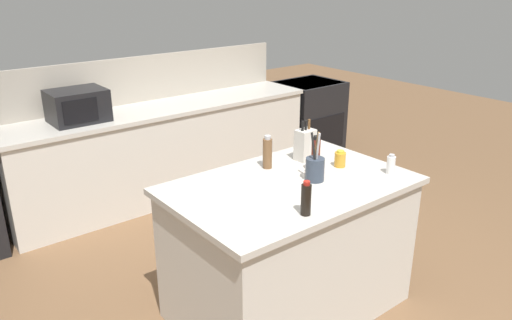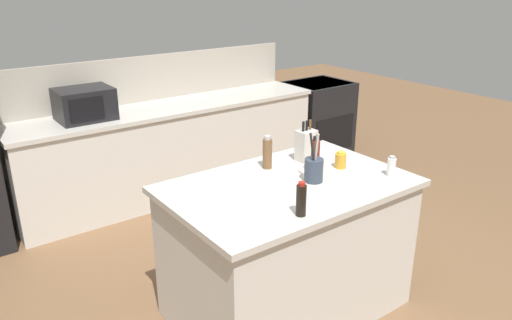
% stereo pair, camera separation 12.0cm
% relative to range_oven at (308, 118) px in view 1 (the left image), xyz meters
% --- Properties ---
extents(ground_plane, '(14.00, 14.00, 0.00)m').
position_rel_range_oven_xyz_m(ground_plane, '(-2.31, -2.20, -0.47)').
color(ground_plane, brown).
extents(back_counter_run, '(3.18, 0.66, 0.94)m').
position_rel_range_oven_xyz_m(back_counter_run, '(-2.01, 0.00, 0.00)').
color(back_counter_run, beige).
rests_on(back_counter_run, ground_plane).
extents(wall_backsplash, '(3.14, 0.03, 0.46)m').
position_rel_range_oven_xyz_m(wall_backsplash, '(-2.01, 0.32, 0.70)').
color(wall_backsplash, '#B2A899').
rests_on(wall_backsplash, back_counter_run).
extents(kitchen_island, '(1.54, 1.00, 0.94)m').
position_rel_range_oven_xyz_m(kitchen_island, '(-2.31, -2.20, 0.00)').
color(kitchen_island, beige).
rests_on(kitchen_island, ground_plane).
extents(range_oven, '(0.76, 0.65, 0.92)m').
position_rel_range_oven_xyz_m(range_oven, '(0.00, 0.00, 0.00)').
color(range_oven, black).
rests_on(range_oven, ground_plane).
extents(microwave, '(0.48, 0.39, 0.28)m').
position_rel_range_oven_xyz_m(microwave, '(-2.85, 0.00, 0.62)').
color(microwave, black).
rests_on(microwave, back_counter_run).
extents(knife_block, '(0.13, 0.11, 0.29)m').
position_rel_range_oven_xyz_m(knife_block, '(-1.95, -1.95, 0.59)').
color(knife_block, beige).
rests_on(knife_block, kitchen_island).
extents(utensil_crock, '(0.12, 0.12, 0.32)m').
position_rel_range_oven_xyz_m(utensil_crock, '(-2.16, -2.26, 0.56)').
color(utensil_crock, '#333D4C').
rests_on(utensil_crock, kitchen_island).
extents(honey_jar, '(0.08, 0.08, 0.12)m').
position_rel_range_oven_xyz_m(honey_jar, '(-1.86, -2.19, 0.53)').
color(honey_jar, gold).
rests_on(honey_jar, kitchen_island).
extents(pepper_grinder, '(0.06, 0.06, 0.23)m').
position_rel_range_oven_xyz_m(pepper_grinder, '(-2.26, -1.91, 0.58)').
color(pepper_grinder, brown).
rests_on(pepper_grinder, kitchen_island).
extents(vinegar_bottle, '(0.06, 0.06, 0.26)m').
position_rel_range_oven_xyz_m(vinegar_bottle, '(-2.07, -2.17, 0.59)').
color(vinegar_bottle, maroon).
rests_on(vinegar_bottle, kitchen_island).
extents(salt_shaker, '(0.06, 0.06, 0.13)m').
position_rel_range_oven_xyz_m(salt_shaker, '(-1.69, -2.49, 0.54)').
color(salt_shaker, silver).
rests_on(salt_shaker, kitchen_island).
extents(soy_sauce_bottle, '(0.06, 0.06, 0.20)m').
position_rel_range_oven_xyz_m(soy_sauce_bottle, '(-2.54, -2.57, 0.57)').
color(soy_sauce_bottle, black).
rests_on(soy_sauce_bottle, kitchen_island).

